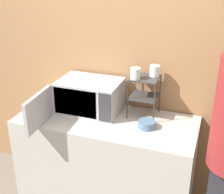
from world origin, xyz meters
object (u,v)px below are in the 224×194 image
object	(u,v)px
dish_rack	(144,88)
bowl	(147,124)
glass_back_right	(155,71)
microwave	(87,96)
glass_front_left	(135,73)

from	to	relation	value
dish_rack	bowl	xyz separation A→B (m)	(0.08, -0.21, -0.22)
glass_back_right	bowl	distance (m)	0.45
microwave	glass_front_left	size ratio (longest dim) A/B	8.63
microwave	bowl	xyz separation A→B (m)	(0.57, -0.12, -0.11)
microwave	glass_front_left	world-z (taller)	glass_front_left
dish_rack	glass_front_left	xyz separation A→B (m)	(-0.07, -0.06, 0.15)
dish_rack	glass_back_right	bearing A→B (deg)	41.50
glass_front_left	microwave	bearing A→B (deg)	-175.62
microwave	glass_back_right	size ratio (longest dim) A/B	8.63
glass_front_left	bowl	xyz separation A→B (m)	(0.15, -0.15, -0.37)
bowl	glass_front_left	bearing A→B (deg)	134.54
microwave	glass_front_left	distance (m)	0.49
glass_front_left	glass_back_right	size ratio (longest dim) A/B	1.00
dish_rack	glass_front_left	world-z (taller)	glass_front_left
microwave	dish_rack	xyz separation A→B (m)	(0.49, 0.09, 0.11)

